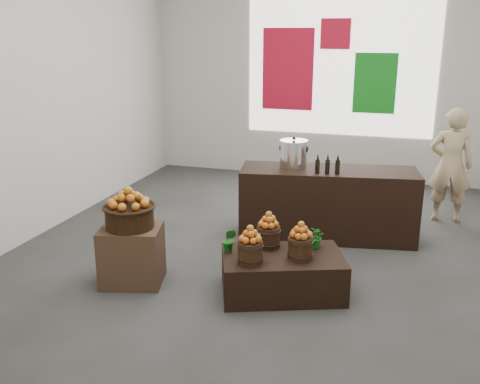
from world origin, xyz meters
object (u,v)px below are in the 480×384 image
(counter, at_px, (327,204))
(shopper, at_px, (450,165))
(crate, at_px, (132,255))
(stock_pot_left, at_px, (293,155))
(wicker_basket, at_px, (130,217))
(display_table, at_px, (282,274))

(counter, relative_size, shopper, 1.38)
(crate, relative_size, stock_pot_left, 1.82)
(crate, relative_size, wicker_basket, 1.25)
(crate, height_order, shopper, shopper)
(shopper, bearing_deg, wicker_basket, 43.00)
(crate, xyz_separation_m, display_table, (1.56, 0.22, -0.10))
(crate, distance_m, counter, 2.59)
(display_table, distance_m, counter, 1.71)
(crate, relative_size, display_table, 0.52)
(stock_pot_left, bearing_deg, counter, 9.52)
(wicker_basket, bearing_deg, counter, 47.35)
(shopper, bearing_deg, display_table, 58.91)
(crate, xyz_separation_m, stock_pot_left, (1.31, 1.83, 0.75))
(shopper, bearing_deg, crate, 43.00)
(shopper, bearing_deg, counter, 36.70)
(crate, height_order, display_table, crate)
(counter, bearing_deg, display_table, -106.23)
(crate, distance_m, stock_pot_left, 2.37)
(wicker_basket, bearing_deg, crate, 0.00)
(display_table, height_order, counter, counter)
(counter, bearing_deg, wicker_basket, -142.18)
(display_table, xyz_separation_m, counter, (0.20, 1.68, 0.24))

